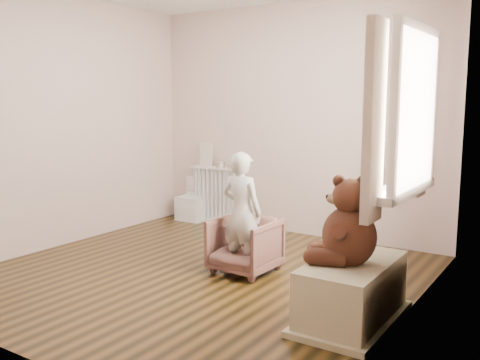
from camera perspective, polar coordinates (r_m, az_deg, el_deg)
The scene contains 19 objects.
floor at distance 4.83m, azimuth -4.49°, elevation -9.96°, with size 3.60×3.60×0.01m, color black.
back_wall at distance 6.10m, azimuth 5.83°, elevation 6.36°, with size 3.60×0.02×2.60m, color beige.
front_wall at distance 3.35m, azimuth -23.99°, elevation 3.85°, with size 3.60×0.02×2.60m, color beige.
left_wall at distance 5.86m, azimuth -18.77°, elevation 5.86°, with size 0.02×3.60×2.60m, color beige.
right_wall at distance 3.76m, azimuth 17.61°, elevation 4.62°, with size 0.02×3.60×2.60m, color beige.
window at distance 4.05m, azimuth 18.32°, elevation 6.97°, with size 0.03×0.90×1.10m, color white.
window_sill at distance 4.13m, azimuth 16.74°, elevation -1.03°, with size 0.22×1.10×0.06m, color silver.
curtain_left at distance 3.54m, azimuth 14.12°, elevation 6.00°, with size 0.06×0.26×1.30m, color #BBA78F.
curtain_right at distance 4.63m, azimuth 18.82°, elevation 6.36°, with size 0.06×0.26×1.30m, color #BBA78F.
radiator at distance 6.64m, azimuth -2.76°, elevation -1.32°, with size 0.67×0.13×0.71m, color silver.
paper_doll at distance 6.65m, azimuth -3.64°, elevation 2.72°, with size 0.17×0.02×0.29m, color beige.
tin_a at distance 6.54m, azimuth -2.11°, elevation 1.64°, with size 0.11×0.11×0.07m, color #A59E8C.
tin_b at distance 6.45m, azimuth -0.93°, elevation 1.48°, with size 0.10×0.10×0.05m, color #A59E8C.
toy_vanity at distance 6.84m, azimuth -5.21°, elevation -2.04°, with size 0.36×0.25×0.56m, color silver.
armchair at distance 4.79m, azimuth 0.53°, elevation -6.98°, with size 0.53×0.54×0.49m, color brown.
child at distance 4.68m, azimuth 0.20°, elevation -3.48°, with size 0.39×0.26×1.07m, color beige.
toy_bench at distance 3.87m, azimuth 11.86°, elevation -11.79°, with size 0.49×0.92×0.43m, color #C5BD93.
teddy_bear at distance 3.68m, azimuth 11.59°, elevation -5.17°, with size 0.48×0.37×0.59m, color black, non-canonical shape.
plush_cat at distance 4.34m, azimuth 17.61°, elevation 1.13°, with size 0.15×0.24×0.20m, color slate, non-canonical shape.
Camera 1 is at (2.81, -3.61, 1.54)m, focal length 40.00 mm.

